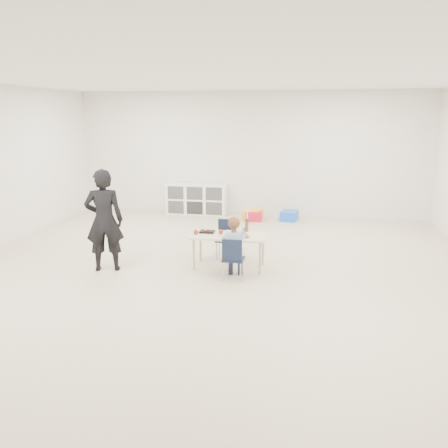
% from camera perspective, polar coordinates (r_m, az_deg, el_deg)
% --- Properties ---
extents(room, '(9.00, 9.02, 2.80)m').
position_cam_1_polar(room, '(6.52, -2.13, 5.22)').
color(room, beige).
rests_on(room, ground).
extents(table, '(1.12, 0.56, 0.51)m').
position_cam_1_polar(table, '(7.21, 0.60, -3.27)').
color(table, beige).
rests_on(table, ground).
extents(chair_near, '(0.30, 0.28, 0.61)m').
position_cam_1_polar(chair_near, '(6.70, 1.15, -4.14)').
color(chair_near, black).
rests_on(chair_near, ground).
extents(chair_far, '(0.30, 0.28, 0.61)m').
position_cam_1_polar(chair_far, '(7.69, 0.14, -1.85)').
color(chair_far, black).
rests_on(chair_far, ground).
extents(child, '(0.41, 0.41, 0.97)m').
position_cam_1_polar(child, '(6.65, 1.15, -2.69)').
color(child, '#99AECF').
rests_on(child, chair_near).
extents(lunch_tray_near, '(0.22, 0.16, 0.03)m').
position_cam_1_polar(lunch_tray_near, '(7.18, 1.61, -1.14)').
color(lunch_tray_near, black).
rests_on(lunch_tray_near, table).
extents(lunch_tray_far, '(0.22, 0.16, 0.03)m').
position_cam_1_polar(lunch_tray_far, '(7.29, -2.05, -0.92)').
color(lunch_tray_far, black).
rests_on(lunch_tray_far, table).
extents(milk_carton, '(0.07, 0.07, 0.10)m').
position_cam_1_polar(milk_carton, '(7.00, 0.53, -1.21)').
color(milk_carton, white).
rests_on(milk_carton, table).
extents(bread_roll, '(0.09, 0.09, 0.07)m').
position_cam_1_polar(bread_roll, '(7.01, 2.64, -1.35)').
color(bread_roll, tan).
rests_on(bread_roll, table).
extents(apple_near, '(0.07, 0.07, 0.07)m').
position_cam_1_polar(apple_near, '(7.19, -0.39, -0.94)').
color(apple_near, '#98230D').
rests_on(apple_near, table).
extents(apple_far, '(0.07, 0.07, 0.07)m').
position_cam_1_polar(apple_far, '(7.19, -3.40, -0.97)').
color(apple_far, '#98230D').
rests_on(apple_far, table).
extents(cubby_shelf, '(1.40, 0.40, 0.70)m').
position_cam_1_polar(cubby_shelf, '(11.07, -3.31, 3.00)').
color(cubby_shelf, white).
rests_on(cubby_shelf, ground).
extents(adult, '(0.64, 0.52, 1.53)m').
position_cam_1_polar(adult, '(7.20, -14.22, 0.43)').
color(adult, black).
rests_on(adult, ground).
extents(bin_red, '(0.41, 0.49, 0.22)m').
position_cam_1_polar(bin_red, '(10.48, 3.59, 1.07)').
color(bin_red, red).
rests_on(bin_red, ground).
extents(bin_yellow, '(0.43, 0.51, 0.22)m').
position_cam_1_polar(bin_yellow, '(10.55, 3.51, 1.16)').
color(bin_yellow, yellow).
rests_on(bin_yellow, ground).
extents(bin_blue, '(0.41, 0.49, 0.21)m').
position_cam_1_polar(bin_blue, '(10.52, 7.86, 1.00)').
color(bin_blue, blue).
rests_on(bin_blue, ground).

